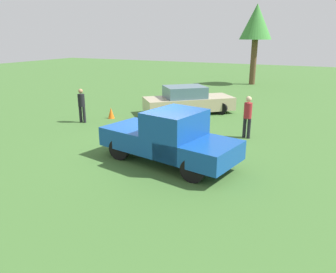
{
  "coord_description": "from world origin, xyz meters",
  "views": [
    {
      "loc": [
        5.2,
        -9.88,
        4.0
      ],
      "look_at": [
        0.79,
        -0.88,
        0.9
      ],
      "focal_mm": 34.77,
      "sensor_mm": 36.0,
      "label": 1
    }
  ],
  "objects_px": {
    "traffic_cone": "(111,113)",
    "tree_back_right": "(256,24)",
    "sedan_near": "(188,101)",
    "person_visitor": "(82,104)",
    "pickup_truck": "(171,137)",
    "person_bystander": "(248,115)"
  },
  "relations": [
    {
      "from": "traffic_cone",
      "to": "tree_back_right",
      "type": "bearing_deg",
      "value": 76.36
    },
    {
      "from": "sedan_near",
      "to": "person_visitor",
      "type": "height_order",
      "value": "person_visitor"
    },
    {
      "from": "pickup_truck",
      "to": "traffic_cone",
      "type": "height_order",
      "value": "pickup_truck"
    },
    {
      "from": "sedan_near",
      "to": "person_visitor",
      "type": "relative_size",
      "value": 2.89
    },
    {
      "from": "sedan_near",
      "to": "person_bystander",
      "type": "bearing_deg",
      "value": -80.49
    },
    {
      "from": "person_bystander",
      "to": "person_visitor",
      "type": "bearing_deg",
      "value": 114.57
    },
    {
      "from": "pickup_truck",
      "to": "person_visitor",
      "type": "distance_m",
      "value": 6.79
    },
    {
      "from": "tree_back_right",
      "to": "traffic_cone",
      "type": "height_order",
      "value": "tree_back_right"
    },
    {
      "from": "pickup_truck",
      "to": "person_visitor",
      "type": "xyz_separation_m",
      "value": [
        -6.13,
        2.91,
        0.0
      ]
    },
    {
      "from": "traffic_cone",
      "to": "person_bystander",
      "type": "bearing_deg",
      "value": -2.46
    },
    {
      "from": "sedan_near",
      "to": "person_visitor",
      "type": "xyz_separation_m",
      "value": [
        -3.79,
        -4.07,
        0.24
      ]
    },
    {
      "from": "traffic_cone",
      "to": "pickup_truck",
      "type": "bearing_deg",
      "value": -37.97
    },
    {
      "from": "tree_back_right",
      "to": "sedan_near",
      "type": "bearing_deg",
      "value": -93.19
    },
    {
      "from": "pickup_truck",
      "to": "tree_back_right",
      "type": "height_order",
      "value": "tree_back_right"
    },
    {
      "from": "sedan_near",
      "to": "traffic_cone",
      "type": "relative_size",
      "value": 8.55
    },
    {
      "from": "pickup_truck",
      "to": "tree_back_right",
      "type": "relative_size",
      "value": 0.74
    },
    {
      "from": "pickup_truck",
      "to": "person_visitor",
      "type": "height_order",
      "value": "pickup_truck"
    },
    {
      "from": "person_visitor",
      "to": "tree_back_right",
      "type": "distance_m",
      "value": 17.82
    },
    {
      "from": "sedan_near",
      "to": "traffic_cone",
      "type": "distance_m",
      "value": 4.14
    },
    {
      "from": "pickup_truck",
      "to": "person_bystander",
      "type": "distance_m",
      "value": 4.2
    },
    {
      "from": "sedan_near",
      "to": "traffic_cone",
      "type": "xyz_separation_m",
      "value": [
        -3.04,
        -2.78,
        -0.4
      ]
    },
    {
      "from": "person_bystander",
      "to": "person_visitor",
      "type": "relative_size",
      "value": 1.06
    }
  ]
}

